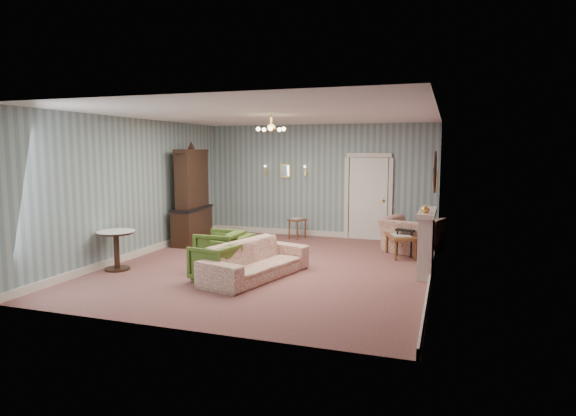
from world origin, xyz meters
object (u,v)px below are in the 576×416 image
(olive_chair_b, at_px, (220,247))
(pedestal_table, at_px, (117,250))
(wingback_chair, at_px, (412,229))
(side_table_black, at_px, (407,242))
(dresser, at_px, (192,194))
(olive_chair_a, at_px, (215,261))
(fireplace, at_px, (426,242))
(olive_chair_c, at_px, (233,248))
(coffee_table, at_px, (401,246))
(sofa_chintz, at_px, (256,254))

(olive_chair_b, height_order, pedestal_table, olive_chair_b)
(wingback_chair, xyz_separation_m, side_table_black, (-0.07, -0.38, -0.22))
(side_table_black, distance_m, pedestal_table, 5.88)
(dresser, bearing_deg, pedestal_table, -95.30)
(olive_chair_b, bearing_deg, olive_chair_a, 22.21)
(dresser, height_order, fireplace, dresser)
(olive_chair_c, bearing_deg, fireplace, 104.62)
(olive_chair_b, height_order, dresser, dresser)
(olive_chair_b, distance_m, coffee_table, 3.81)
(olive_chair_a, xyz_separation_m, fireplace, (3.41, 1.71, 0.23))
(olive_chair_c, height_order, sofa_chintz, sofa_chintz)
(olive_chair_a, distance_m, sofa_chintz, 0.73)
(pedestal_table, bearing_deg, sofa_chintz, 6.83)
(sofa_chintz, xyz_separation_m, pedestal_table, (-2.69, -0.32, -0.05))
(olive_chair_a, bearing_deg, dresser, -133.93)
(fireplace, distance_m, coffee_table, 1.42)
(coffee_table, bearing_deg, side_table_black, 52.49)
(sofa_chintz, bearing_deg, wingback_chair, -23.28)
(fireplace, bearing_deg, wingback_chair, 102.26)
(olive_chair_c, bearing_deg, pedestal_table, -55.32)
(wingback_chair, bearing_deg, pedestal_table, 54.31)
(olive_chair_a, height_order, dresser, dresser)
(sofa_chintz, distance_m, fireplace, 3.11)
(dresser, xyz_separation_m, fireplace, (5.51, -1.20, -0.62))
(dresser, relative_size, pedestal_table, 3.20)
(olive_chair_c, height_order, coffee_table, olive_chair_c)
(fireplace, relative_size, coffee_table, 1.54)
(olive_chair_c, relative_size, fireplace, 0.49)
(dresser, bearing_deg, sofa_chintz, -48.13)
(olive_chair_a, distance_m, pedestal_table, 2.10)
(dresser, height_order, side_table_black, dresser)
(sofa_chintz, relative_size, coffee_table, 2.41)
(side_table_black, bearing_deg, pedestal_table, -149.23)
(olive_chair_c, bearing_deg, sofa_chintz, 53.13)
(sofa_chintz, xyz_separation_m, side_table_black, (2.37, 2.69, -0.14))
(olive_chair_b, distance_m, sofa_chintz, 1.05)
(olive_chair_a, height_order, olive_chair_b, olive_chair_b)
(olive_chair_a, relative_size, side_table_black, 1.21)
(fireplace, height_order, coffee_table, fireplace)
(olive_chair_a, distance_m, olive_chair_b, 0.96)
(sofa_chintz, relative_size, side_table_black, 3.76)
(olive_chair_b, bearing_deg, sofa_chintz, 64.02)
(wingback_chair, relative_size, dresser, 0.49)
(side_table_black, xyz_separation_m, pedestal_table, (-5.05, -3.01, 0.08))
(olive_chair_c, bearing_deg, wingback_chair, 131.79)
(olive_chair_c, height_order, side_table_black, olive_chair_c)
(dresser, xyz_separation_m, coffee_table, (4.94, 0.05, -0.97))
(olive_chair_b, bearing_deg, coffee_table, 123.65)
(olive_chair_c, height_order, pedestal_table, pedestal_table)
(olive_chair_b, height_order, sofa_chintz, sofa_chintz)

